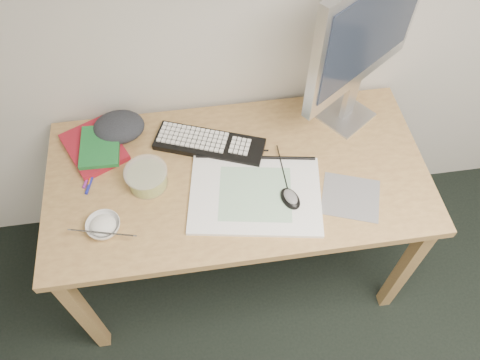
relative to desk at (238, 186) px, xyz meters
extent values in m
cube|color=tan|center=(-0.65, -0.30, -0.31)|extent=(0.05, 0.05, 0.71)
cube|color=tan|center=(0.65, -0.30, -0.31)|extent=(0.05, 0.05, 0.71)
cube|color=tan|center=(-0.65, 0.30, -0.31)|extent=(0.05, 0.05, 0.71)
cube|color=tan|center=(0.65, 0.30, -0.31)|extent=(0.05, 0.05, 0.71)
cube|color=tan|center=(0.00, 0.00, 0.06)|extent=(1.40, 0.70, 0.03)
cube|color=slate|center=(0.38, -0.16, 0.08)|extent=(0.25, 0.24, 0.00)
cube|color=white|center=(0.05, -0.11, 0.09)|extent=(0.51, 0.40, 0.01)
cube|color=black|center=(-0.09, 0.14, 0.09)|extent=(0.43, 0.27, 0.02)
cube|color=silver|center=(0.47, 0.22, 0.09)|extent=(0.25, 0.25, 0.01)
cube|color=silver|center=(0.47, 0.22, 0.18)|extent=(0.06, 0.05, 0.18)
cube|color=silver|center=(0.47, 0.22, 0.50)|extent=(0.47, 0.35, 0.44)
cube|color=black|center=(0.47, 0.22, 0.51)|extent=(0.41, 0.29, 0.35)
ellipsoid|color=black|center=(0.16, -0.15, 0.11)|extent=(0.09, 0.11, 0.03)
imported|color=white|center=(-0.48, -0.16, 0.10)|extent=(0.13, 0.13, 0.04)
cylinder|color=#ABABAD|center=(-0.48, -0.20, 0.12)|extent=(0.22, 0.07, 0.02)
cylinder|color=#D9CD4C|center=(-0.33, 0.00, 0.12)|extent=(0.18, 0.18, 0.07)
cube|color=maroon|center=(-0.52, 0.19, 0.09)|extent=(0.27, 0.30, 0.02)
cube|color=#1B6F30|center=(-0.50, 0.17, 0.12)|extent=(0.15, 0.20, 0.02)
ellipsoid|color=#212428|center=(-0.43, 0.26, 0.12)|extent=(0.19, 0.17, 0.07)
cylinder|color=pink|center=(-0.07, 0.02, 0.09)|extent=(0.15, 0.07, 0.01)
cylinder|color=#A18755|center=(0.03, 0.09, 0.09)|extent=(0.18, 0.09, 0.01)
cylinder|color=black|center=(0.05, 0.10, 0.09)|extent=(0.17, 0.03, 0.01)
cylinder|color=#1C219B|center=(-0.53, 0.04, 0.09)|extent=(0.04, 0.12, 0.01)
cylinder|color=orange|center=(-0.53, 0.08, 0.09)|extent=(0.03, 0.13, 0.01)
cylinder|color=purple|center=(-0.54, 0.07, 0.09)|extent=(0.05, 0.12, 0.01)
camera|label=1|loc=(-0.14, -0.99, 1.48)|focal=35.00mm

